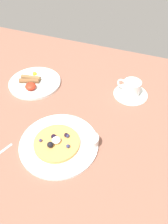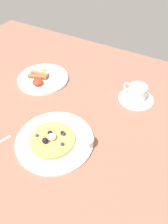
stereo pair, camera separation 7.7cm
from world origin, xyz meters
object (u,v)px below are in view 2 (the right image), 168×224
object	(u,v)px
breakfast_plate	(43,79)
syrup_ramekin	(86,141)
pancake_plate	(55,141)
coffee_saucer	(136,98)
coffee_cup	(137,92)

from	to	relation	value
breakfast_plate	syrup_ramekin	bearing A→B (deg)	-33.03
pancake_plate	breakfast_plate	distance (cm)	35.91
pancake_plate	coffee_saucer	bearing A→B (deg)	63.99
breakfast_plate	pancake_plate	bearing A→B (deg)	-46.73
coffee_saucer	coffee_cup	bearing A→B (deg)	168.17
breakfast_plate	coffee_saucer	world-z (taller)	breakfast_plate
pancake_plate	coffee_cup	distance (cm)	38.14
syrup_ramekin	breakfast_plate	world-z (taller)	syrup_ramekin
pancake_plate	coffee_cup	world-z (taller)	coffee_cup
syrup_ramekin	coffee_cup	world-z (taller)	coffee_cup
pancake_plate	breakfast_plate	xyz separation A→B (cm)	(-24.61, 26.14, 0.08)
breakfast_plate	coffee_saucer	distance (cm)	42.08
coffee_saucer	coffee_cup	size ratio (longest dim) A/B	1.40
coffee_cup	pancake_plate	bearing A→B (deg)	-115.74
pancake_plate	coffee_cup	xyz separation A→B (cm)	(16.50, 34.23, 3.29)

